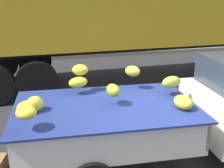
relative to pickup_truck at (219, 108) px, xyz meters
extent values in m
plane|color=#28282B|center=(-1.18, -0.15, -0.88)|extent=(220.00, 220.00, 0.00)
cube|color=gray|center=(-1.18, 8.47, -0.80)|extent=(80.00, 0.80, 0.16)
cube|color=silver|center=(-1.96, 0.11, -0.30)|extent=(2.77, 1.81, 0.08)
cube|color=silver|center=(-1.91, 0.91, -0.04)|extent=(2.68, 0.21, 0.44)
cube|color=silver|center=(-2.00, -0.69, -0.04)|extent=(2.68, 0.21, 0.44)
cube|color=silver|center=(-0.64, 0.03, -0.04)|extent=(0.15, 1.65, 0.44)
cube|color=silver|center=(-3.27, 0.19, -0.04)|extent=(0.15, 1.65, 0.44)
cube|color=#B21914|center=(-1.91, 0.94, -0.08)|extent=(2.57, 0.16, 0.07)
cube|color=navy|center=(-1.96, 0.11, 0.19)|extent=(2.90, 1.93, 0.03)
ellipsoid|color=gold|center=(-1.32, 0.73, 0.54)|extent=(0.34, 0.34, 0.19)
ellipsoid|color=gold|center=(-3.01, 0.14, 0.32)|extent=(0.34, 0.35, 0.24)
ellipsoid|color=gold|center=(-3.09, -0.44, 0.45)|extent=(0.30, 0.32, 0.16)
ellipsoid|color=gold|center=(-2.29, 0.71, 0.41)|extent=(0.38, 0.29, 0.19)
ellipsoid|color=#9DA62C|center=(-1.84, 0.09, 0.44)|extent=(0.24, 0.32, 0.20)
ellipsoid|color=yellow|center=(-0.86, -0.31, 0.31)|extent=(0.28, 0.36, 0.21)
ellipsoid|color=gold|center=(-3.10, 0.12, 0.30)|extent=(0.43, 0.40, 0.17)
ellipsoid|color=#9BA930|center=(-0.77, 0.30, 0.43)|extent=(0.41, 0.28, 0.21)
ellipsoid|color=gold|center=(-2.23, 0.83, 0.60)|extent=(0.33, 0.29, 0.19)
cylinder|color=black|center=(0.69, 0.75, -0.56)|extent=(0.65, 0.24, 0.64)
cylinder|color=black|center=(-2.23, 0.93, -0.56)|extent=(0.65, 0.24, 0.64)
cube|color=black|center=(0.52, 4.68, 0.22)|extent=(11.05, 0.75, 0.30)
cylinder|color=black|center=(-3.12, 5.76, -0.34)|extent=(1.09, 0.33, 1.08)
cylinder|color=black|center=(-3.04, 3.37, -0.34)|extent=(1.09, 0.33, 1.08)
cylinder|color=black|center=(-4.19, 5.73, -0.34)|extent=(1.09, 0.33, 1.08)
camera|label=1|loc=(-2.83, -3.81, 1.88)|focal=44.82mm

